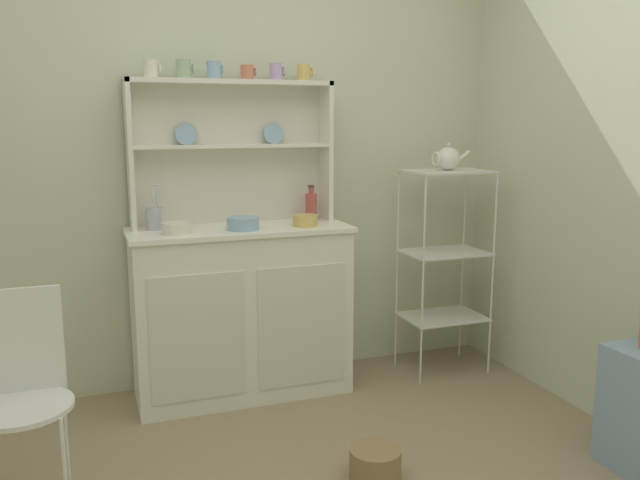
# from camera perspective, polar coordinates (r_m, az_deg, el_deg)

# --- Properties ---
(wall_back) EXTENTS (3.84, 0.05, 2.50)m
(wall_back) POSITION_cam_1_polar(r_m,az_deg,el_deg) (3.58, -8.76, 7.20)
(wall_back) COLOR beige
(wall_back) RESTS_ON ground
(hutch_cabinet) EXTENTS (1.14, 0.45, 0.90)m
(hutch_cabinet) POSITION_cam_1_polar(r_m,az_deg,el_deg) (3.48, -6.87, -6.05)
(hutch_cabinet) COLOR white
(hutch_cabinet) RESTS_ON ground
(hutch_shelf_unit) EXTENTS (1.06, 0.18, 0.75)m
(hutch_shelf_unit) POSITION_cam_1_polar(r_m,az_deg,el_deg) (3.50, -7.81, 8.53)
(hutch_shelf_unit) COLOR silver
(hutch_shelf_unit) RESTS_ON hutch_cabinet
(bakers_rack) EXTENTS (0.46, 0.33, 1.17)m
(bakers_rack) POSITION_cam_1_polar(r_m,az_deg,el_deg) (3.78, 10.86, -0.57)
(bakers_rack) COLOR silver
(bakers_rack) RESTS_ON ground
(wire_chair) EXTENTS (0.36, 0.36, 0.85)m
(wire_chair) POSITION_cam_1_polar(r_m,az_deg,el_deg) (2.62, -24.72, -11.32)
(wire_chair) COLOR white
(wire_chair) RESTS_ON ground
(floor_basket) EXTENTS (0.21, 0.21, 0.13)m
(floor_basket) POSITION_cam_1_polar(r_m,az_deg,el_deg) (2.83, 4.85, -18.89)
(floor_basket) COLOR #93754C
(floor_basket) RESTS_ON ground
(cup_cream_0) EXTENTS (0.08, 0.07, 0.09)m
(cup_cream_0) POSITION_cam_1_polar(r_m,az_deg,el_deg) (3.40, -14.56, 14.28)
(cup_cream_0) COLOR silver
(cup_cream_0) RESTS_ON hutch_shelf_unit
(cup_sage_1) EXTENTS (0.09, 0.07, 0.09)m
(cup_sage_1) POSITION_cam_1_polar(r_m,az_deg,el_deg) (3.42, -11.81, 14.42)
(cup_sage_1) COLOR #9EB78E
(cup_sage_1) RESTS_ON hutch_shelf_unit
(cup_sky_2) EXTENTS (0.08, 0.07, 0.09)m
(cup_sky_2) POSITION_cam_1_polar(r_m,az_deg,el_deg) (3.45, -9.25, 14.43)
(cup_sky_2) COLOR #8EB2D1
(cup_sky_2) RESTS_ON hutch_shelf_unit
(cup_terracotta_3) EXTENTS (0.08, 0.07, 0.08)m
(cup_terracotta_3) POSITION_cam_1_polar(r_m,az_deg,el_deg) (3.48, -6.37, 14.35)
(cup_terracotta_3) COLOR #C67556
(cup_terracotta_3) RESTS_ON hutch_shelf_unit
(cup_lilac_4) EXTENTS (0.08, 0.07, 0.09)m
(cup_lilac_4) POSITION_cam_1_polar(r_m,az_deg,el_deg) (3.52, -3.84, 14.44)
(cup_lilac_4) COLOR #B79ECC
(cup_lilac_4) RESTS_ON hutch_shelf_unit
(cup_gold_5) EXTENTS (0.09, 0.07, 0.09)m
(cup_gold_5) POSITION_cam_1_polar(r_m,az_deg,el_deg) (3.57, -1.40, 14.39)
(cup_gold_5) COLOR #DBB760
(cup_gold_5) RESTS_ON hutch_shelf_unit
(bowl_mixing_large) EXTENTS (0.14, 0.14, 0.05)m
(bowl_mixing_large) POSITION_cam_1_polar(r_m,az_deg,el_deg) (3.25, -12.45, 1.02)
(bowl_mixing_large) COLOR silver
(bowl_mixing_large) RESTS_ON hutch_cabinet
(bowl_floral_medium) EXTENTS (0.16, 0.16, 0.06)m
(bowl_floral_medium) POSITION_cam_1_polar(r_m,az_deg,el_deg) (3.30, -6.75, 1.45)
(bowl_floral_medium) COLOR #8EB2D1
(bowl_floral_medium) RESTS_ON hutch_cabinet
(bowl_cream_small) EXTENTS (0.13, 0.13, 0.06)m
(bowl_cream_small) POSITION_cam_1_polar(r_m,az_deg,el_deg) (3.39, -1.30, 1.72)
(bowl_cream_small) COLOR #DBB760
(bowl_cream_small) RESTS_ON hutch_cabinet
(jam_bottle) EXTENTS (0.06, 0.06, 0.20)m
(jam_bottle) POSITION_cam_1_polar(r_m,az_deg,el_deg) (3.57, -0.78, 3.00)
(jam_bottle) COLOR #B74C47
(jam_bottle) RESTS_ON hutch_cabinet
(utensil_jar) EXTENTS (0.08, 0.08, 0.24)m
(utensil_jar) POSITION_cam_1_polar(r_m,az_deg,el_deg) (3.38, -14.30, 1.88)
(utensil_jar) COLOR #B2B7C6
(utensil_jar) RESTS_ON hutch_cabinet
(porcelain_teapot) EXTENTS (0.22, 0.13, 0.15)m
(porcelain_teapot) POSITION_cam_1_polar(r_m,az_deg,el_deg) (3.72, 11.11, 7.01)
(porcelain_teapot) COLOR white
(porcelain_teapot) RESTS_ON bakers_rack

